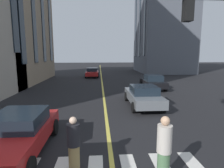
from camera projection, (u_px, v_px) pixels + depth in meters
name	position (u px, v px, depth m)	size (l,w,h in m)	color
lane_centre_line	(102.00, 83.00, 22.32)	(80.00, 0.16, 0.01)	#D8C64C
car_grey_parked_a	(143.00, 96.00, 12.12)	(4.40, 1.95, 1.37)	slate
car_red_near	(18.00, 133.00, 6.33)	(4.40, 1.95, 1.37)	#B21E1E
car_red_far	(92.00, 72.00, 28.20)	(4.40, 1.95, 1.37)	#B21E1E
car_black_oncoming	(153.00, 82.00, 18.22)	(3.90, 1.89, 1.40)	black
pedestrian_near	(164.00, 150.00, 4.79)	(0.38, 0.38, 1.80)	#4C724C
pedestrian_companion	(74.00, 144.00, 5.32)	(0.38, 0.38, 1.61)	#997F4C
building_right_near	(163.00, 13.00, 35.26)	(11.58, 9.05, 22.24)	#565B66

